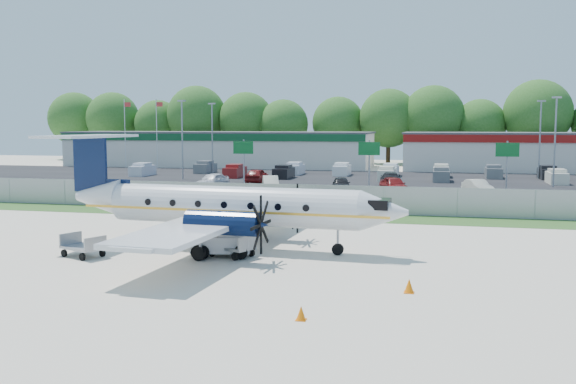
% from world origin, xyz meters
% --- Properties ---
extents(ground, '(170.00, 170.00, 0.00)m').
position_xyz_m(ground, '(0.00, 0.00, 0.00)').
color(ground, beige).
rests_on(ground, ground).
extents(grass_verge, '(170.00, 4.00, 0.02)m').
position_xyz_m(grass_verge, '(0.00, 12.00, 0.01)').
color(grass_verge, '#2D561E').
rests_on(grass_verge, ground).
extents(access_road, '(170.00, 8.00, 0.02)m').
position_xyz_m(access_road, '(0.00, 19.00, 0.01)').
color(access_road, black).
rests_on(access_road, ground).
extents(parking_lot, '(170.00, 32.00, 0.02)m').
position_xyz_m(parking_lot, '(0.00, 40.00, 0.01)').
color(parking_lot, black).
rests_on(parking_lot, ground).
extents(perimeter_fence, '(120.00, 0.06, 1.99)m').
position_xyz_m(perimeter_fence, '(0.00, 14.00, 1.00)').
color(perimeter_fence, gray).
rests_on(perimeter_fence, ground).
extents(building_west, '(46.40, 12.40, 5.24)m').
position_xyz_m(building_west, '(-24.00, 61.98, 2.63)').
color(building_west, silver).
rests_on(building_west, ground).
extents(building_east, '(44.40, 12.40, 5.24)m').
position_xyz_m(building_east, '(26.00, 61.98, 2.63)').
color(building_east, silver).
rests_on(building_east, ground).
extents(sign_left, '(1.80, 0.26, 5.00)m').
position_xyz_m(sign_left, '(-8.00, 22.91, 3.61)').
color(sign_left, gray).
rests_on(sign_left, ground).
extents(sign_mid, '(1.80, 0.26, 5.00)m').
position_xyz_m(sign_mid, '(3.00, 22.91, 3.61)').
color(sign_mid, gray).
rests_on(sign_mid, ground).
extents(sign_right, '(1.80, 0.26, 5.00)m').
position_xyz_m(sign_right, '(14.00, 22.91, 3.61)').
color(sign_right, gray).
rests_on(sign_right, ground).
extents(flagpole_west, '(1.06, 0.12, 10.00)m').
position_xyz_m(flagpole_west, '(-35.92, 55.00, 5.64)').
color(flagpole_west, silver).
rests_on(flagpole_west, ground).
extents(flagpole_east, '(1.06, 0.12, 10.00)m').
position_xyz_m(flagpole_east, '(-30.92, 55.00, 5.64)').
color(flagpole_east, silver).
rests_on(flagpole_east, ground).
extents(light_pole_nw, '(0.90, 0.35, 9.09)m').
position_xyz_m(light_pole_nw, '(-20.00, 38.00, 5.23)').
color(light_pole_nw, gray).
rests_on(light_pole_nw, ground).
extents(light_pole_ne, '(0.90, 0.35, 9.09)m').
position_xyz_m(light_pole_ne, '(20.00, 38.00, 5.23)').
color(light_pole_ne, gray).
rests_on(light_pole_ne, ground).
extents(light_pole_sw, '(0.90, 0.35, 9.09)m').
position_xyz_m(light_pole_sw, '(-20.00, 48.00, 5.23)').
color(light_pole_sw, gray).
rests_on(light_pole_sw, ground).
extents(light_pole_se, '(0.90, 0.35, 9.09)m').
position_xyz_m(light_pole_se, '(20.00, 48.00, 5.23)').
color(light_pole_se, gray).
rests_on(light_pole_se, ground).
extents(tree_line, '(112.00, 6.00, 14.00)m').
position_xyz_m(tree_line, '(0.00, 74.00, 0.00)').
color(tree_line, '#27591A').
rests_on(tree_line, ground).
extents(aircraft, '(18.55, 18.29, 5.74)m').
position_xyz_m(aircraft, '(-1.72, -0.28, 2.22)').
color(aircraft, silver).
rests_on(aircraft, ground).
extents(pushback_tug, '(3.08, 2.48, 1.51)m').
position_xyz_m(pushback_tug, '(-1.27, -1.97, 0.72)').
color(pushback_tug, silver).
rests_on(pushback_tug, ground).
extents(baggage_cart_near, '(2.36, 1.93, 1.07)m').
position_xyz_m(baggage_cart_near, '(-7.74, -3.83, 0.50)').
color(baggage_cart_near, gray).
rests_on(baggage_cart_near, ground).
extents(baggage_cart_far, '(2.44, 2.02, 1.10)m').
position_xyz_m(baggage_cart_far, '(-0.84, -2.16, 0.51)').
color(baggage_cart_far, gray).
rests_on(baggage_cart_far, ground).
extents(cone_nose, '(0.38, 0.38, 0.54)m').
position_xyz_m(cone_nose, '(7.72, -6.93, 0.26)').
color(cone_nose, orange).
rests_on(cone_nose, ground).
extents(cone_port_wing, '(0.34, 0.34, 0.48)m').
position_xyz_m(cone_port_wing, '(4.48, -11.18, 0.23)').
color(cone_port_wing, orange).
rests_on(cone_port_wing, ground).
extents(cone_starboard_wing, '(0.34, 0.34, 0.48)m').
position_xyz_m(cone_starboard_wing, '(-1.75, 10.70, 0.23)').
color(cone_starboard_wing, orange).
rests_on(cone_starboard_wing, ground).
extents(road_car_west, '(4.01, 2.43, 1.28)m').
position_xyz_m(road_car_west, '(-17.42, 16.95, 0.00)').
color(road_car_west, black).
rests_on(road_car_west, ground).
extents(road_car_mid, '(4.10, 2.84, 1.30)m').
position_xyz_m(road_car_mid, '(4.79, 19.80, 0.00)').
color(road_car_mid, silver).
rests_on(road_car_mid, ground).
extents(parked_car_a, '(2.51, 4.74, 1.54)m').
position_xyz_m(parked_car_a, '(-13.12, 29.00, 0.00)').
color(parked_car_a, silver).
rests_on(parked_car_a, ground).
extents(parked_car_b, '(2.65, 4.39, 1.37)m').
position_xyz_m(parked_car_b, '(-7.07, 28.66, 0.00)').
color(parked_car_b, beige).
rests_on(parked_car_b, ground).
extents(parked_car_c, '(2.40, 4.25, 1.36)m').
position_xyz_m(parked_car_c, '(-0.27, 29.20, 0.00)').
color(parked_car_c, black).
rests_on(parked_car_c, ground).
extents(parked_car_d, '(3.30, 4.91, 1.55)m').
position_xyz_m(parked_car_d, '(4.73, 28.21, 0.00)').
color(parked_car_d, maroon).
rests_on(parked_car_d, ground).
extents(parked_car_e, '(2.82, 4.37, 1.36)m').
position_xyz_m(parked_car_e, '(12.16, 29.03, 0.00)').
color(parked_car_e, beige).
rests_on(parked_car_e, ground).
extents(parked_car_f, '(1.99, 4.70, 1.59)m').
position_xyz_m(parked_car_f, '(-10.44, 35.69, 0.00)').
color(parked_car_f, maroon).
rests_on(parked_car_f, ground).
extents(parked_car_g, '(2.57, 5.14, 1.43)m').
position_xyz_m(parked_car_g, '(3.88, 35.62, 0.00)').
color(parked_car_g, black).
rests_on(parked_car_g, ground).
extents(far_parking_rows, '(56.00, 10.00, 1.60)m').
position_xyz_m(far_parking_rows, '(0.00, 45.00, 0.00)').
color(far_parking_rows, gray).
rests_on(far_parking_rows, ground).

